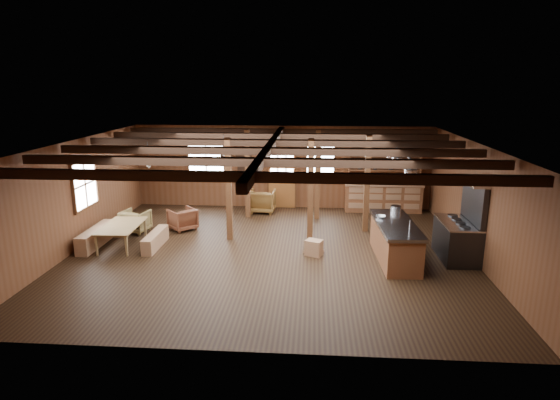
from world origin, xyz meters
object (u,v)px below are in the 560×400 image
(kitchen_island, at_px, (395,241))
(dining_table, at_px, (123,236))
(armchair_c, at_px, (136,221))
(commercial_range, at_px, (459,234))
(armchair_a, at_px, (183,219))
(armchair_b, at_px, (263,201))

(kitchen_island, bearing_deg, dining_table, 173.80)
(kitchen_island, distance_m, armchair_c, 7.30)
(commercial_range, height_order, armchair_a, commercial_range)
(commercial_range, distance_m, armchair_c, 8.80)
(dining_table, bearing_deg, armchair_c, 3.86)
(armchair_b, distance_m, armchair_c, 4.17)
(dining_table, xyz_separation_m, armchair_c, (-0.13, 1.21, 0.03))
(kitchen_island, relative_size, commercial_range, 1.28)
(kitchen_island, distance_m, dining_table, 6.99)
(commercial_range, distance_m, armchair_a, 7.59)
(armchair_c, bearing_deg, armchair_b, -134.80)
(commercial_range, xyz_separation_m, armchair_b, (-5.25, 3.83, -0.27))
(dining_table, distance_m, armchair_b, 4.87)
(dining_table, bearing_deg, commercial_range, -93.88)
(armchair_a, bearing_deg, kitchen_island, 117.29)
(dining_table, distance_m, armchair_c, 1.21)
(armchair_c, bearing_deg, dining_table, 106.54)
(kitchen_island, distance_m, armchair_a, 6.13)
(dining_table, relative_size, armchair_c, 2.31)
(kitchen_island, xyz_separation_m, commercial_range, (1.57, 0.21, 0.16))
(commercial_range, bearing_deg, armchair_b, 143.85)
(armchair_a, distance_m, armchair_b, 2.97)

